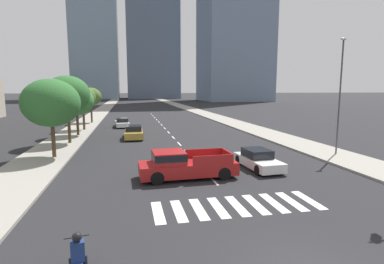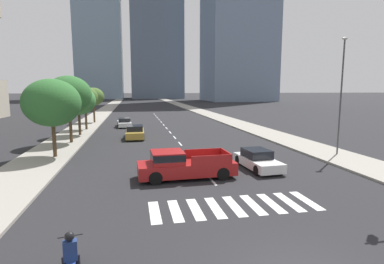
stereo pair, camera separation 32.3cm
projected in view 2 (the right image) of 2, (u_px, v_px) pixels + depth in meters
sidewalk_east at (254, 129)px, 39.48m from camera, size 4.00×260.00×0.15m
sidewalk_west at (75, 134)px, 35.24m from camera, size 4.00×260.00×0.15m
crosswalk_near at (234, 206)px, 13.66m from camera, size 7.65×2.47×0.01m
lane_divider_center at (167, 128)px, 40.86m from camera, size 0.14×50.00×0.01m
motorcycle_lead at (71, 262)px, 8.24m from camera, size 0.73×2.14×1.49m
pickup_truck at (182, 165)px, 17.85m from camera, size 5.81×2.24×1.67m
sedan_white_0 at (257, 160)px, 20.07m from camera, size 1.99×4.36×1.28m
sedan_gold_1 at (135, 132)px, 32.51m from camera, size 1.99×4.80×1.39m
sedan_white_2 at (124, 123)px, 42.30m from camera, size 2.15×4.73×1.26m
street_lamp_east at (341, 89)px, 23.23m from camera, size 0.50×0.24×9.00m
street_tree_nearest at (52, 103)px, 22.47m from camera, size 4.20×4.20×5.88m
street_tree_second at (69, 95)px, 28.52m from camera, size 4.18×4.18×6.38m
street_tree_third at (78, 101)px, 33.42m from camera, size 3.79×3.79×5.45m
street_tree_fourth at (85, 97)px, 38.12m from camera, size 3.20×3.20×5.45m
street_tree_fifth at (93, 97)px, 46.27m from camera, size 3.24×3.24×5.35m
office_tower_center_skyline at (155, 2)px, 167.98m from camera, size 28.69×24.79×108.45m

